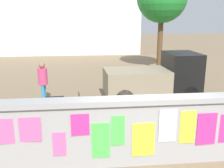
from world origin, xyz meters
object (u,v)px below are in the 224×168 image
(auto_rickshaw_truck, at_px, (157,78))
(bicycle_far, at_px, (133,127))
(motorcycle, at_px, (60,108))
(person_walking, at_px, (43,79))

(auto_rickshaw_truck, xyz_separation_m, bicycle_far, (-1.52, -3.23, -0.54))
(auto_rickshaw_truck, relative_size, motorcycle, 1.93)
(auto_rickshaw_truck, bearing_deg, motorcycle, -153.51)
(bicycle_far, bearing_deg, auto_rickshaw_truck, 64.86)
(person_walking, bearing_deg, motorcycle, -65.75)
(auto_rickshaw_truck, height_order, person_walking, auto_rickshaw_truck)
(bicycle_far, distance_m, person_walking, 4.20)
(motorcycle, bearing_deg, auto_rickshaw_truck, 26.49)
(motorcycle, height_order, person_walking, person_walking)
(motorcycle, distance_m, person_walking, 1.87)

